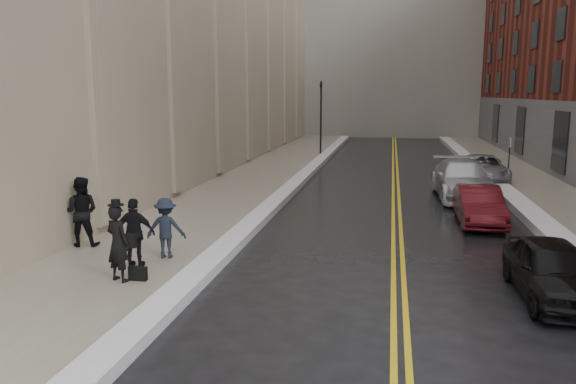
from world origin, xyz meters
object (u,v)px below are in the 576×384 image
at_px(pedestrian_a, 81,212).
at_px(pedestrian_c, 135,233).
at_px(car_silver_far, 482,169).
at_px(pedestrian_main, 118,243).
at_px(car_maroon, 479,205).
at_px(pedestrian_b, 166,228).
at_px(car_black, 553,270).
at_px(car_silver_near, 463,180).

distance_m(pedestrian_a, pedestrian_c, 2.82).
xyz_separation_m(car_silver_far, pedestrian_main, (-10.48, -17.51, 0.35)).
height_order(car_maroon, pedestrian_main, pedestrian_main).
xyz_separation_m(pedestrian_main, pedestrian_b, (0.34, 1.94, -0.09)).
distance_m(car_maroon, car_silver_far, 9.57).
relative_size(pedestrian_main, pedestrian_c, 1.03).
relative_size(car_black, pedestrian_c, 2.20).
xyz_separation_m(pedestrian_main, pedestrian_c, (-0.09, 1.05, -0.02)).
relative_size(car_maroon, pedestrian_a, 1.99).
bearing_deg(car_silver_far, car_silver_near, -105.75).
relative_size(car_silver_far, pedestrian_c, 2.84).
bearing_deg(pedestrian_a, car_silver_near, -150.20).
bearing_deg(pedestrian_c, car_maroon, -146.77).
bearing_deg(pedestrian_a, pedestrian_b, 154.36).
bearing_deg(pedestrian_c, pedestrian_a, -38.31).
height_order(car_silver_near, pedestrian_main, pedestrian_main).
bearing_deg(pedestrian_c, pedestrian_main, 90.43).
bearing_deg(pedestrian_b, car_black, 165.14).
height_order(car_silver_near, pedestrian_b, pedestrian_b).
relative_size(pedestrian_a, pedestrian_b, 1.24).
relative_size(pedestrian_main, pedestrian_a, 0.90).
xyz_separation_m(car_silver_near, pedestrian_a, (-11.44, -10.22, 0.33)).
distance_m(car_black, car_silver_near, 11.86).
xyz_separation_m(car_silver_far, pedestrian_a, (-12.91, -14.89, 0.45)).
relative_size(car_silver_near, pedestrian_b, 3.48).
distance_m(car_silver_far, pedestrian_a, 19.72).
xyz_separation_m(car_silver_far, pedestrian_c, (-10.57, -16.46, 0.33)).
distance_m(car_black, pedestrian_b, 9.20).
distance_m(pedestrian_a, pedestrian_b, 2.85).
distance_m(car_silver_far, pedestrian_main, 20.41).
height_order(car_black, car_maroon, car_black).
height_order(car_silver_far, pedestrian_a, pedestrian_a).
xyz_separation_m(car_silver_near, car_silver_far, (1.48, 4.67, -0.12)).
distance_m(car_silver_near, pedestrian_main, 15.68).
xyz_separation_m(car_maroon, pedestrian_c, (-9.07, -7.01, 0.37)).
height_order(car_black, pedestrian_c, pedestrian_c).
height_order(pedestrian_main, pedestrian_b, pedestrian_main).
bearing_deg(car_maroon, pedestrian_b, -144.88).
relative_size(car_black, pedestrian_b, 2.40).
distance_m(car_black, pedestrian_a, 12.03).
bearing_deg(car_maroon, car_black, -86.10).
distance_m(car_silver_far, pedestrian_c, 19.57).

